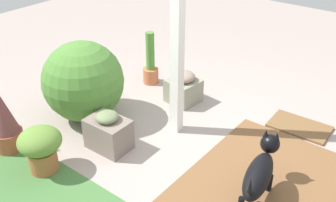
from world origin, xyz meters
The scene contains 10 objects.
ground_plane centered at (0.00, 0.00, 0.00)m, with size 12.00×12.00×0.00m, color #A89790.
porch_pillar centered at (0.33, -0.24, 1.20)m, with size 0.11×0.11×2.39m, color white.
stone_planter_nearest centered at (0.66, -0.83, 0.20)m, with size 0.42×0.41×0.43m.
stone_planter_mid centered at (0.70, 0.50, 0.20)m, with size 0.47×0.34×0.45m.
round_shrub centered at (1.38, 0.21, 0.49)m, with size 0.97×0.97×0.97m, color #4C8134.
terracotta_pot_tall centered at (1.35, -0.98, 0.27)m, with size 0.22×0.22×0.76m.
terracotta_pot_spiky centered at (1.55, 1.17, 0.33)m, with size 0.32×0.32×0.70m.
terracotta_pot_broad centered at (0.95, 1.17, 0.29)m, with size 0.43×0.43×0.49m.
dog centered at (-0.94, 0.22, 0.32)m, with size 0.35×0.81×0.55m.
doormat centered at (-0.81, -1.17, 0.01)m, with size 0.69×0.43×0.03m, color brown.
Camera 1 is at (-1.97, 2.87, 2.62)m, focal length 42.10 mm.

